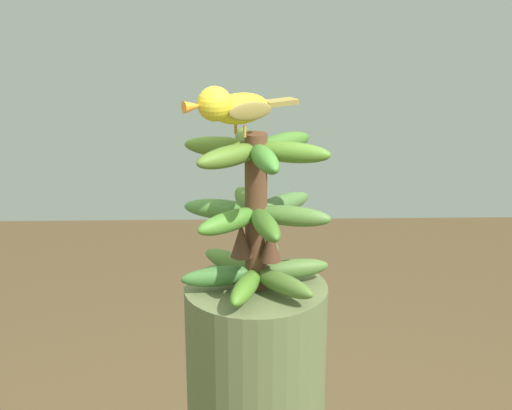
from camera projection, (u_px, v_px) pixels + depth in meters
The scene contains 2 objects.
banana_bunch at pixel (256, 214), 1.36m from camera, with size 0.26×0.26×0.27m.
perched_bird at pixel (231, 107), 1.28m from camera, with size 0.12×0.19×0.08m.
Camera 1 is at (-1.28, 0.03, 1.91)m, focal length 56.81 mm.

